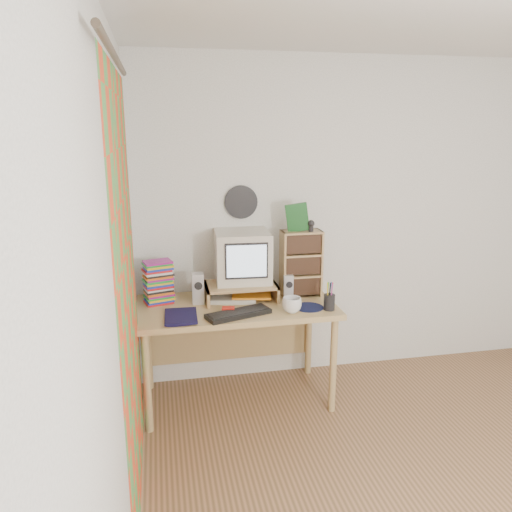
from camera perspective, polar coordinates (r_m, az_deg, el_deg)
name	(u,v)px	position (r m, az deg, el deg)	size (l,w,h in m)	color
back_wall	(356,221)	(4.06, 11.33, 3.96)	(3.50, 3.50, 0.00)	white
left_wall	(111,316)	(2.08, -16.24, -6.62)	(3.50, 3.50, 0.00)	white
curtain	(129,299)	(2.56, -14.35, -4.83)	(2.20, 2.20, 0.00)	red
wall_disc	(241,202)	(3.76, -1.72, 6.17)	(0.25, 0.25, 0.02)	black
desk	(235,319)	(3.68, -2.42, -7.18)	(1.40, 0.70, 0.75)	tan
monitor_riser	(241,287)	(3.64, -1.77, -3.57)	(0.52, 0.30, 0.12)	#AB7C5A
crt_monitor	(243,257)	(3.64, -1.50, -0.15)	(0.39, 0.39, 0.37)	beige
speaker_left	(198,288)	(3.58, -6.65, -3.70)	(0.08, 0.08, 0.22)	silver
speaker_right	(288,287)	(3.66, 3.68, -3.53)	(0.07, 0.07, 0.19)	silver
keyboard	(238,314)	(3.36, -2.02, -6.61)	(0.44, 0.15, 0.03)	black
dvd_stack	(158,285)	(3.62, -11.08, -3.29)	(0.19, 0.13, 0.27)	brown
cd_rack	(301,263)	(3.71, 5.16, -0.85)	(0.30, 0.16, 0.49)	#AB7C5A
mug	(292,305)	(3.42, 4.12, -5.60)	(0.13, 0.13, 0.11)	white
diary	(165,316)	(3.35, -10.42, -6.72)	(0.26, 0.19, 0.05)	black
mousepad	(309,307)	(3.53, 6.07, -5.84)	(0.21, 0.21, 0.00)	#101138
pen_cup	(329,299)	(3.48, 8.38, -4.90)	(0.08, 0.08, 0.15)	black
papers	(240,296)	(3.68, -1.79, -4.58)	(0.32, 0.24, 0.04)	beige
red_box	(228,310)	(3.41, -3.19, -6.20)	(0.08, 0.05, 0.04)	red
game_box	(297,217)	(3.62, 4.73, 4.41)	(0.16, 0.03, 0.20)	#164F1D
webcam	(311,226)	(3.62, 6.31, 3.45)	(0.05, 0.05, 0.08)	black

